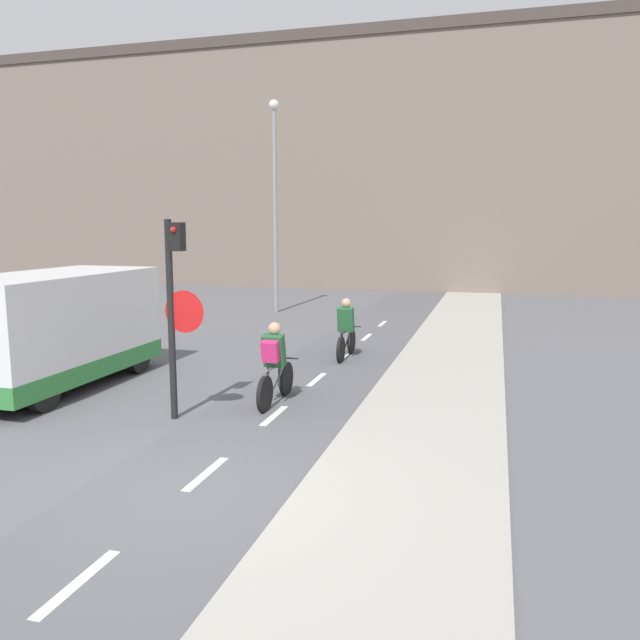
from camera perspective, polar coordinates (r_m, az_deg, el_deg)
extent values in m
plane|color=#5B5B60|center=(7.75, -12.05, -15.08)|extent=(120.00, 120.00, 0.00)
cube|color=#56565B|center=(7.75, -12.05, -15.02)|extent=(2.48, 60.00, 0.02)
cube|color=white|center=(6.25, -21.26, -21.47)|extent=(0.12, 1.10, 0.00)
cube|color=white|center=(8.15, -10.37, -13.65)|extent=(0.12, 1.10, 0.00)
cube|color=white|center=(10.32, -4.19, -8.70)|extent=(0.12, 1.10, 0.00)
cube|color=white|center=(12.61, -0.30, -5.46)|extent=(0.12, 1.10, 0.00)
cube|color=white|center=(14.97, 2.36, -3.21)|extent=(0.12, 1.10, 0.00)
cube|color=white|center=(17.36, 4.28, -1.57)|extent=(0.12, 1.10, 0.00)
cube|color=white|center=(19.78, 5.73, -0.33)|extent=(0.12, 1.10, 0.00)
cube|color=#A8A399|center=(7.03, 6.73, -17.33)|extent=(2.40, 60.00, 0.05)
cube|color=slate|center=(31.97, 9.92, 13.38)|extent=(60.00, 5.00, 11.60)
cube|color=#473D38|center=(33.03, 10.22, 23.90)|extent=(60.00, 5.20, 0.50)
cylinder|color=black|center=(10.14, -13.45, -0.10)|extent=(0.11, 0.11, 3.19)
cube|color=black|center=(9.95, -12.94, 7.43)|extent=(0.20, 0.20, 0.44)
sphere|color=red|center=(9.86, -13.27, 8.05)|extent=(0.09, 0.09, 0.09)
cone|color=red|center=(10.00, -12.33, 0.75)|extent=(0.67, 0.01, 0.67)
cone|color=silver|center=(10.00, -12.31, 0.75)|extent=(0.60, 0.02, 0.60)
cylinder|color=gray|center=(22.29, -4.12, 9.76)|extent=(0.14, 0.14, 7.07)
sphere|color=silver|center=(22.65, -4.23, 19.02)|extent=(0.36, 0.36, 0.36)
cylinder|color=black|center=(10.49, -5.07, -6.78)|extent=(0.07, 0.62, 0.62)
cylinder|color=black|center=(11.49, -3.11, -5.39)|extent=(0.07, 0.62, 0.62)
cylinder|color=slate|center=(11.14, -3.68, -4.99)|extent=(0.04, 0.70, 0.39)
cylinder|color=slate|center=(10.67, -4.60, -5.52)|extent=(0.04, 0.37, 0.41)
cylinder|color=slate|center=(10.94, -3.99, -4.20)|extent=(0.04, 1.02, 0.07)
cylinder|color=slate|center=(10.68, -4.66, -6.54)|extent=(0.04, 0.42, 0.05)
cylinder|color=black|center=(11.40, -3.12, -3.49)|extent=(0.46, 0.03, 0.03)
cube|color=#235B33|center=(10.77, -4.23, -2.80)|extent=(0.36, 0.31, 0.59)
sphere|color=tan|center=(10.73, -4.17, -0.78)|extent=(0.22, 0.22, 0.22)
cylinder|color=#232328|center=(10.86, -4.76, -5.00)|extent=(0.04, 0.07, 0.39)
cylinder|color=#232328|center=(10.79, -3.76, -5.08)|extent=(0.04, 0.07, 0.39)
cube|color=#DB286B|center=(10.60, -4.56, -2.88)|extent=(0.28, 0.23, 0.39)
cylinder|color=black|center=(14.12, 1.91, -2.78)|extent=(0.07, 0.60, 0.60)
cylinder|color=black|center=(15.16, 2.90, -1.99)|extent=(0.07, 0.60, 0.60)
cylinder|color=black|center=(14.81, 2.61, -1.63)|extent=(0.04, 0.69, 0.37)
cylinder|color=black|center=(14.33, 2.15, -1.92)|extent=(0.04, 0.36, 0.40)
cylinder|color=black|center=(14.62, 2.47, -1.02)|extent=(0.04, 1.01, 0.07)
cylinder|color=black|center=(14.32, 2.11, -2.65)|extent=(0.04, 0.41, 0.05)
cylinder|color=black|center=(15.10, 2.91, -0.58)|extent=(0.46, 0.03, 0.03)
cube|color=#235B33|center=(14.46, 2.37, 0.05)|extent=(0.36, 0.31, 0.59)
sphere|color=tan|center=(14.44, 2.41, 1.56)|extent=(0.22, 0.22, 0.22)
cylinder|color=#232328|center=(14.51, 1.94, -1.58)|extent=(0.04, 0.07, 0.38)
cylinder|color=#232328|center=(14.47, 2.71, -1.61)|extent=(0.04, 0.07, 0.38)
cube|color=white|center=(12.94, -23.21, -0.38)|extent=(1.99, 4.44, 1.96)
cube|color=#33843D|center=(13.08, -23.00, -3.83)|extent=(2.00, 4.45, 0.36)
cube|color=black|center=(14.65, -17.90, 2.24)|extent=(1.79, 0.04, 0.70)
cylinder|color=black|center=(14.75, -22.20, -2.73)|extent=(0.18, 0.70, 0.70)
cylinder|color=black|center=(13.73, -16.30, -3.24)|extent=(0.18, 0.70, 0.70)
cylinder|color=black|center=(11.46, -23.99, -5.98)|extent=(0.18, 0.70, 0.70)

